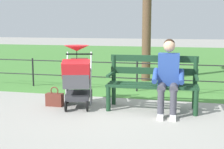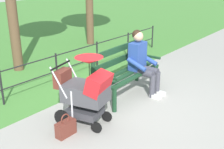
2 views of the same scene
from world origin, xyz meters
name	(u,v)px [view 1 (image 1 of 2)]	position (x,y,z in m)	size (l,w,h in m)	color
ground_plane	(123,108)	(0.00, 0.00, 0.00)	(60.00, 60.00, 0.00)	#9E9B93
grass_lawn	(164,59)	(0.00, -8.80, 0.00)	(40.00, 16.00, 0.01)	#478438
park_bench	(153,80)	(-0.53, -0.12, 0.53)	(1.62, 0.66, 0.96)	#193D23
person_on_bench	(168,74)	(-0.81, 0.11, 0.68)	(0.55, 0.74, 1.28)	#42424C
stroller	(78,76)	(0.82, 0.13, 0.59)	(0.70, 0.98, 1.15)	black
handbag	(55,99)	(1.28, 0.14, 0.13)	(0.32, 0.14, 0.37)	brown
park_fence	(149,74)	(-0.28, -1.55, 0.42)	(7.86, 0.04, 0.70)	black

